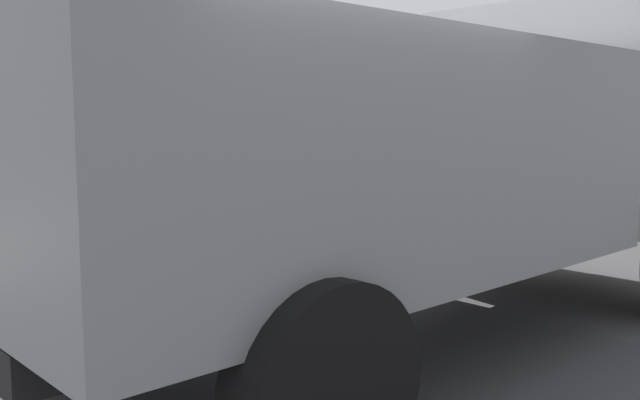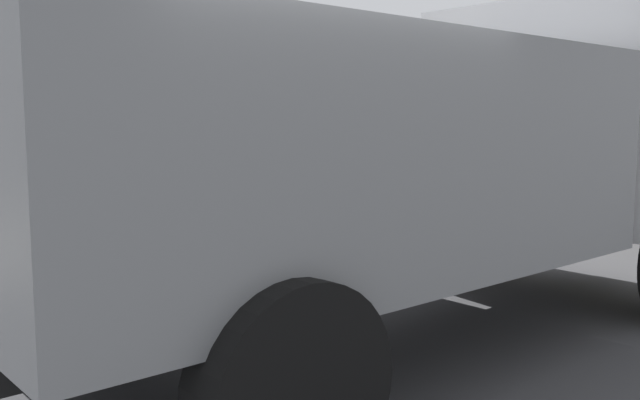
# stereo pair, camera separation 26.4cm
# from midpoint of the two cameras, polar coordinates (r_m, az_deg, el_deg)

# --- Properties ---
(ground_plane) EXTENTS (80.00, 80.00, 0.00)m
(ground_plane) POSITION_cam_midpoint_polar(r_m,az_deg,el_deg) (4.77, -5.79, -16.18)
(ground_plane) COLOR #38383A
(fire_hydrant) EXTENTS (0.24, 0.54, 0.89)m
(fire_hydrant) POSITION_cam_midpoint_polar(r_m,az_deg,el_deg) (8.95, -23.78, -1.77)
(fire_hydrant) COLOR yellow
(fire_hydrant) RESTS_ON sidewalk_curb
(loose_tire) EXTENTS (1.13, 0.71, 1.08)m
(loose_tire) POSITION_cam_midpoint_polar(r_m,az_deg,el_deg) (8.73, -21.90, -1.44)
(loose_tire) COLOR black
(loose_tire) RESTS_ON sidewalk_curb
(dump_truck_gray) EXTENTS (7.05, 2.91, 3.00)m
(dump_truck_gray) POSITION_cam_midpoint_polar(r_m,az_deg,el_deg) (5.89, 8.51, 4.26)
(dump_truck_gray) COLOR slate
(dump_truck_gray) RESTS_ON ground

